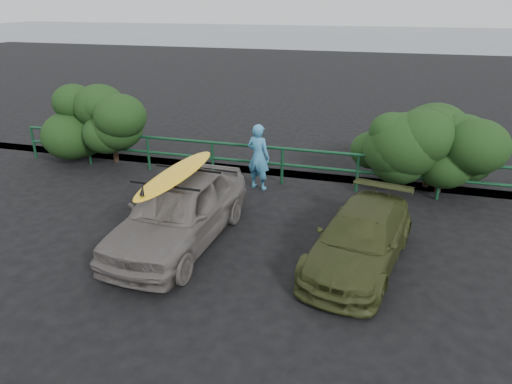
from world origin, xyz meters
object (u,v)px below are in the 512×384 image
surfboard (176,174)px  olive_vehicle (360,238)px  sedan (179,211)px  guardrail (247,162)px  man (258,157)px

surfboard → olive_vehicle: bearing=5.4°
sedan → surfboard: bearing=-177.0°
guardrail → sedan: 3.75m
olive_vehicle → man: size_ratio=2.08×
olive_vehicle → surfboard: (-3.61, -0.15, 0.98)m
olive_vehicle → man: 4.22m
man → olive_vehicle: bearing=148.5°
sedan → man: 3.34m
surfboard → man: bearing=79.7°
surfboard → guardrail: bearing=88.5°
guardrail → surfboard: 3.87m
guardrail → sedan: size_ratio=3.36×
sedan → guardrail: bearing=88.5°
sedan → olive_vehicle: (3.61, 0.15, -0.18)m
guardrail → surfboard: (-0.30, -3.73, 0.99)m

